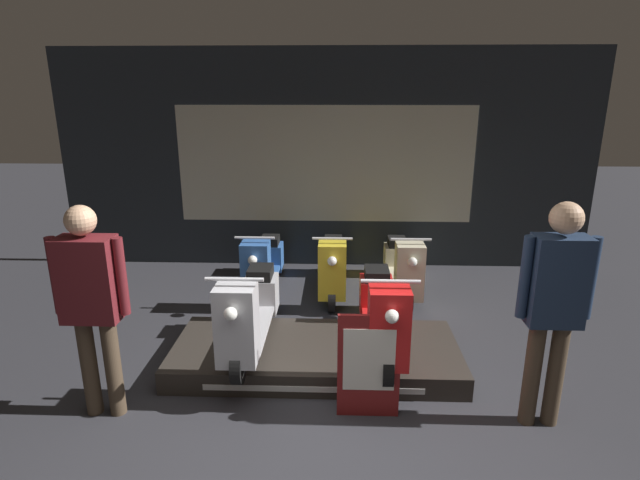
{
  "coord_description": "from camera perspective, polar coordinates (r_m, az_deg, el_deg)",
  "views": [
    {
      "loc": [
        0.19,
        -3.16,
        2.6
      ],
      "look_at": [
        -0.0,
        2.16,
        1.0
      ],
      "focal_mm": 28.0,
      "sensor_mm": 36.0,
      "label": 1
    }
  ],
  "objects": [
    {
      "name": "person_right_browsing",
      "position": [
        4.19,
        25.24,
        -6.12
      ],
      "size": [
        0.56,
        0.24,
        1.84
      ],
      "color": "#473828",
      "rests_on": "ground_plane"
    },
    {
      "name": "person_left_browsing",
      "position": [
        4.31,
        -24.71,
        -5.74
      ],
      "size": [
        0.6,
        0.25,
        1.78
      ],
      "color": "#473828",
      "rests_on": "ground_plane"
    },
    {
      "name": "scooter_backrow_0",
      "position": [
        6.68,
        -6.48,
        -2.94
      ],
      "size": [
        0.47,
        1.75,
        0.94
      ],
      "color": "black",
      "rests_on": "ground_plane"
    },
    {
      "name": "scooter_display_left",
      "position": [
        4.83,
        -8.02,
        -8.14
      ],
      "size": [
        0.47,
        1.75,
        0.94
      ],
      "color": "black",
      "rests_on": "display_platform"
    },
    {
      "name": "price_sign_board",
      "position": [
        4.18,
        5.59,
        -14.13
      ],
      "size": [
        0.51,
        0.04,
        0.91
      ],
      "color": "maroon",
      "rests_on": "ground_plane"
    },
    {
      "name": "scooter_backrow_1",
      "position": [
        6.61,
        1.46,
        -3.05
      ],
      "size": [
        0.47,
        1.75,
        0.94
      ],
      "color": "black",
      "rests_on": "ground_plane"
    },
    {
      "name": "scooter_display_right",
      "position": [
        4.77,
        7.07,
        -8.39
      ],
      "size": [
        0.47,
        1.75,
        0.94
      ],
      "color": "black",
      "rests_on": "display_platform"
    },
    {
      "name": "display_platform",
      "position": [
        5.03,
        -0.47,
        -12.96
      ],
      "size": [
        2.77,
        1.16,
        0.22
      ],
      "color": "#2D2823",
      "rests_on": "ground_plane"
    },
    {
      "name": "scooter_backrow_2",
      "position": [
        6.67,
        9.41,
        -3.11
      ],
      "size": [
        0.47,
        1.75,
        0.94
      ],
      "color": "black",
      "rests_on": "ground_plane"
    },
    {
      "name": "ground_plane",
      "position": [
        4.1,
        -1.14,
        -22.66
      ],
      "size": [
        30.0,
        30.0,
        0.0
      ],
      "primitive_type": "plane",
      "color": "#2D2D33"
    },
    {
      "name": "shop_wall_back",
      "position": [
        7.46,
        0.61,
        9.0
      ],
      "size": [
        7.9,
        0.09,
        3.2
      ],
      "color": "#23282D",
      "rests_on": "ground_plane"
    }
  ]
}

